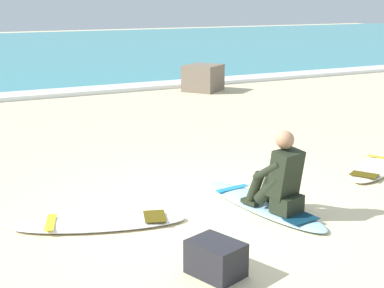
{
  "coord_description": "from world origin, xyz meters",
  "views": [
    {
      "loc": [
        -3.01,
        -5.38,
        2.44
      ],
      "look_at": [
        0.33,
        1.07,
        0.55
      ],
      "focal_mm": 52.25,
      "sensor_mm": 36.0,
      "label": 1
    }
  ],
  "objects_px": {
    "surfboard_spare_far": "(374,167)",
    "surfer_seated": "(280,180)",
    "surfboard_main": "(262,204)",
    "beach_bag": "(216,258)",
    "surfboard_spare_near": "(100,223)",
    "shoreline_rock": "(203,78)"
  },
  "relations": [
    {
      "from": "surfboard_main",
      "to": "surfer_seated",
      "type": "xyz_separation_m",
      "value": [
        0.02,
        -0.31,
        0.4
      ]
    },
    {
      "from": "surfboard_spare_near",
      "to": "beach_bag",
      "type": "height_order",
      "value": "beach_bag"
    },
    {
      "from": "surfer_seated",
      "to": "surfboard_spare_far",
      "type": "relative_size",
      "value": 0.54
    },
    {
      "from": "surfboard_spare_near",
      "to": "shoreline_rock",
      "type": "xyz_separation_m",
      "value": [
        5.51,
        7.75,
        0.32
      ]
    },
    {
      "from": "beach_bag",
      "to": "surfboard_spare_near",
      "type": "bearing_deg",
      "value": 109.93
    },
    {
      "from": "surfboard_spare_far",
      "to": "shoreline_rock",
      "type": "distance_m",
      "value": 7.71
    },
    {
      "from": "surfboard_main",
      "to": "beach_bag",
      "type": "relative_size",
      "value": 4.41
    },
    {
      "from": "surfboard_main",
      "to": "surfer_seated",
      "type": "relative_size",
      "value": 2.24
    },
    {
      "from": "surfboard_main",
      "to": "surfer_seated",
      "type": "bearing_deg",
      "value": -86.32
    },
    {
      "from": "surfboard_spare_far",
      "to": "surfer_seated",
      "type": "bearing_deg",
      "value": -160.7
    },
    {
      "from": "shoreline_rock",
      "to": "surfer_seated",
      "type": "bearing_deg",
      "value": -112.99
    },
    {
      "from": "beach_bag",
      "to": "surfer_seated",
      "type": "bearing_deg",
      "value": 33.95
    },
    {
      "from": "surfboard_spare_far",
      "to": "shoreline_rock",
      "type": "xyz_separation_m",
      "value": [
        1.25,
        7.6,
        0.32
      ]
    },
    {
      "from": "surfboard_spare_far",
      "to": "shoreline_rock",
      "type": "relative_size",
      "value": 1.85
    },
    {
      "from": "surfboard_spare_near",
      "to": "shoreline_rock",
      "type": "distance_m",
      "value": 9.52
    },
    {
      "from": "surfboard_main",
      "to": "shoreline_rock",
      "type": "relative_size",
      "value": 2.26
    },
    {
      "from": "surfboard_spare_near",
      "to": "beach_bag",
      "type": "xyz_separation_m",
      "value": [
        0.57,
        -1.58,
        0.12
      ]
    },
    {
      "from": "surfboard_spare_near",
      "to": "beach_bag",
      "type": "distance_m",
      "value": 1.68
    },
    {
      "from": "beach_bag",
      "to": "shoreline_rock",
      "type": "bearing_deg",
      "value": 62.13
    },
    {
      "from": "surfer_seated",
      "to": "shoreline_rock",
      "type": "height_order",
      "value": "surfer_seated"
    },
    {
      "from": "surfboard_main",
      "to": "surfboard_spare_near",
      "type": "relative_size",
      "value": 1.07
    },
    {
      "from": "surfboard_main",
      "to": "beach_bag",
      "type": "xyz_separation_m",
      "value": [
        -1.35,
        -1.23,
        0.12
      ]
    }
  ]
}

